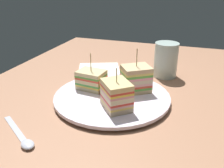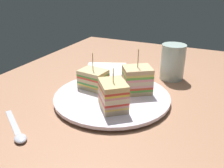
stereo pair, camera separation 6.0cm
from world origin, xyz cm
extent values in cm
cube|color=#A77355|center=(0.00, 0.00, -0.90)|extent=(118.37, 79.32, 1.80)
cylinder|color=white|center=(0.00, 0.00, 0.32)|extent=(18.07, 18.07, 0.65)
cylinder|color=white|center=(0.00, 0.00, 1.04)|extent=(29.15, 29.15, 0.79)
cube|color=#D8BD85|center=(-4.51, 4.97, 1.96)|extent=(8.69, 8.99, 1.03)
cube|color=#9E7242|center=(-2.61, 2.15, 1.96)|extent=(4.85, 3.42, 1.03)
cube|color=#59A83E|center=(-4.51, 4.97, 2.77)|extent=(8.69, 8.99, 0.59)
cube|color=#E04B2E|center=(-4.51, 4.97, 3.36)|extent=(8.69, 8.99, 0.59)
cube|color=#E9A59C|center=(-4.51, 4.97, 3.96)|extent=(8.69, 8.99, 0.59)
cube|color=beige|center=(-4.51, 4.97, 4.77)|extent=(8.69, 8.99, 1.03)
cube|color=#9E7242|center=(-2.61, 2.15, 4.77)|extent=(4.85, 3.42, 1.03)
cube|color=pink|center=(-4.51, 4.97, 5.58)|extent=(8.69, 8.99, 0.59)
cube|color=#60B03F|center=(-4.51, 4.97, 6.18)|extent=(8.69, 8.99, 0.59)
cube|color=#E7CC5E|center=(-4.51, 4.97, 6.77)|extent=(8.69, 8.99, 0.59)
cube|color=#DBB986|center=(-4.51, 4.97, 7.58)|extent=(8.69, 8.99, 1.03)
cylinder|color=tan|center=(-4.51, 4.97, 10.42)|extent=(0.24, 0.24, 4.64)
cube|color=beige|center=(-1.98, -6.41, 1.92)|extent=(6.02, 7.50, 0.96)
cube|color=#B2844C|center=(-1.59, -3.04, 1.92)|extent=(5.15, 0.87, 0.96)
cube|color=#F9D055|center=(-1.98, -6.41, 2.66)|extent=(6.02, 7.50, 0.52)
cube|color=#4C9E41|center=(-1.98, -6.41, 3.18)|extent=(6.02, 7.50, 0.52)
cube|color=beige|center=(-1.98, -6.41, 3.92)|extent=(6.02, 7.50, 0.96)
cube|color=#B2844C|center=(-1.59, -3.04, 3.92)|extent=(5.15, 0.87, 0.96)
cube|color=#DD472F|center=(-1.98, -6.41, 4.66)|extent=(6.02, 7.50, 0.52)
cube|color=#549437|center=(-1.98, -6.41, 5.17)|extent=(6.02, 7.50, 0.52)
cube|color=#D7C389|center=(-1.98, -6.41, 5.91)|extent=(6.02, 7.50, 0.96)
cylinder|color=tan|center=(-1.98, -6.41, 8.76)|extent=(0.24, 0.24, 4.73)
cube|color=beige|center=(5.96, 3.08, 2.02)|extent=(8.79, 8.60, 1.16)
cube|color=#9E7242|center=(3.36, 0.90, 2.02)|extent=(3.61, 4.25, 1.16)
cube|color=#F3C856|center=(5.96, 3.08, 2.85)|extent=(8.79, 8.60, 0.50)
cube|color=#E1A29B|center=(5.96, 3.08, 3.34)|extent=(8.79, 8.60, 0.50)
cube|color=red|center=(5.96, 3.08, 3.84)|extent=(8.79, 8.60, 0.50)
cube|color=beige|center=(5.96, 3.08, 4.66)|extent=(8.79, 8.60, 1.16)
cube|color=#9E7242|center=(3.36, 0.90, 4.66)|extent=(3.61, 4.25, 1.16)
cube|color=pink|center=(5.96, 3.08, 5.49)|extent=(8.79, 8.60, 0.50)
cube|color=yellow|center=(5.96, 3.08, 5.99)|extent=(8.79, 8.60, 0.50)
cube|color=red|center=(5.96, 3.08, 6.48)|extent=(8.79, 8.60, 0.50)
cube|color=#DDC280|center=(5.96, 3.08, 7.31)|extent=(8.79, 8.60, 1.16)
cylinder|color=tan|center=(5.96, 3.08, 9.48)|extent=(0.24, 0.24, 3.19)
cylinder|color=#E5CE7C|center=(-0.23, -1.04, 1.75)|extent=(5.17, 5.17, 0.60)
cylinder|color=tan|center=(0.12, -0.93, 2.12)|extent=(6.15, 6.13, 1.01)
cylinder|color=#ECCB6A|center=(0.32, -0.40, 2.66)|extent=(5.24, 5.23, 0.83)
cylinder|color=#EAC974|center=(0.88, 0.47, 3.03)|extent=(5.79, 5.81, 1.05)
cylinder|color=#EBD067|center=(-0.50, 0.45, 3.63)|extent=(4.39, 4.35, 0.92)
ellipsoid|color=#4DA136|center=(-8.71, -0.24, 1.99)|extent=(4.80, 5.05, 1.31)
ellipsoid|color=#478A38|center=(-8.17, -1.11, 1.95)|extent=(3.73, 3.60, 1.02)
ellipsoid|color=#479033|center=(-8.27, -0.47, 1.94)|extent=(3.06, 4.30, 1.13)
ellipsoid|color=#55A33F|center=(-9.86, -0.75, 1.88)|extent=(4.50, 3.72, 1.02)
cylinder|color=#D64433|center=(-9.18, 0.82, 2.15)|extent=(3.71, 3.72, 0.95)
cube|color=silver|center=(18.71, -14.71, 0.12)|extent=(7.49, 10.44, 0.25)
ellipsoid|color=silver|center=(22.67, -8.74, 0.50)|extent=(3.73, 3.98, 1.00)
cube|color=white|center=(-19.68, -11.36, 0.25)|extent=(16.06, 17.00, 0.50)
cylinder|color=silver|center=(-20.77, 10.39, 5.30)|extent=(7.17, 7.17, 10.60)
cylinder|color=white|center=(-20.77, 10.39, 1.57)|extent=(6.60, 6.60, 3.14)
camera|label=1|loc=(52.38, 17.88, 29.04)|focal=39.27mm
camera|label=2|loc=(50.12, 23.49, 29.04)|focal=39.27mm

